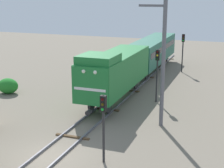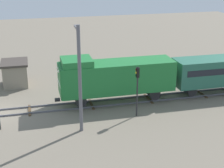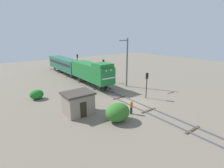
{
  "view_description": "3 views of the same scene",
  "coord_description": "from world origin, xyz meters",
  "px_view_note": "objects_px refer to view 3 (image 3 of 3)",
  "views": [
    {
      "loc": [
        9.74,
        -15.75,
        9.26
      ],
      "look_at": [
        0.39,
        9.37,
        2.06
      ],
      "focal_mm": 55.0,
      "sensor_mm": 36.0,
      "label": 1
    },
    {
      "loc": [
        30.21,
        3.45,
        13.46
      ],
      "look_at": [
        0.88,
        10.68,
        2.31
      ],
      "focal_mm": 55.0,
      "sensor_mm": 36.0,
      "label": 2
    },
    {
      "loc": [
        -15.95,
        -16.62,
        9.33
      ],
      "look_at": [
        1.19,
        6.5,
        1.21
      ],
      "focal_mm": 28.0,
      "sensor_mm": 36.0,
      "label": 3
    }
  ],
  "objects_px": {
    "passenger_car_leading": "(64,64)",
    "traffic_signal_near": "(147,81)",
    "traffic_signal_far": "(77,60)",
    "relay_hut": "(78,103)",
    "locomotive": "(92,71)",
    "traffic_signal_mid": "(104,67)",
    "worker_near_track": "(131,106)",
    "catenary_mast": "(127,62)"
  },
  "relations": [
    {
      "from": "locomotive",
      "to": "traffic_signal_far",
      "type": "relative_size",
      "value": 2.56
    },
    {
      "from": "traffic_signal_far",
      "to": "worker_near_track",
      "type": "relative_size",
      "value": 2.67
    },
    {
      "from": "locomotive",
      "to": "traffic_signal_far",
      "type": "distance_m",
      "value": 13.94
    },
    {
      "from": "passenger_car_leading",
      "to": "worker_near_track",
      "type": "relative_size",
      "value": 8.24
    },
    {
      "from": "traffic_signal_mid",
      "to": "worker_near_track",
      "type": "bearing_deg",
      "value": -111.64
    },
    {
      "from": "locomotive",
      "to": "passenger_car_leading",
      "type": "distance_m",
      "value": 13.34
    },
    {
      "from": "passenger_car_leading",
      "to": "traffic_signal_near",
      "type": "relative_size",
      "value": 3.57
    },
    {
      "from": "traffic_signal_mid",
      "to": "traffic_signal_far",
      "type": "xyz_separation_m",
      "value": [
        0.2,
        12.32,
        -0.03
      ]
    },
    {
      "from": "traffic_signal_mid",
      "to": "relay_hut",
      "type": "height_order",
      "value": "traffic_signal_mid"
    },
    {
      "from": "relay_hut",
      "to": "traffic_signal_far",
      "type": "bearing_deg",
      "value": 64.26
    },
    {
      "from": "locomotive",
      "to": "traffic_signal_far",
      "type": "bearing_deg",
      "value": 75.03
    },
    {
      "from": "traffic_signal_near",
      "to": "traffic_signal_far",
      "type": "distance_m",
      "value": 24.18
    },
    {
      "from": "passenger_car_leading",
      "to": "traffic_signal_near",
      "type": "height_order",
      "value": "traffic_signal_near"
    },
    {
      "from": "traffic_signal_near",
      "to": "catenary_mast",
      "type": "distance_m",
      "value": 7.07
    },
    {
      "from": "traffic_signal_mid",
      "to": "traffic_signal_near",
      "type": "bearing_deg",
      "value": -90.97
    },
    {
      "from": "locomotive",
      "to": "catenary_mast",
      "type": "distance_m",
      "value": 6.71
    },
    {
      "from": "traffic_signal_near",
      "to": "relay_hut",
      "type": "bearing_deg",
      "value": 173.86
    },
    {
      "from": "traffic_signal_far",
      "to": "worker_near_track",
      "type": "bearing_deg",
      "value": -102.56
    },
    {
      "from": "worker_near_track",
      "to": "relay_hut",
      "type": "distance_m",
      "value": 6.44
    },
    {
      "from": "locomotive",
      "to": "worker_near_track",
      "type": "height_order",
      "value": "locomotive"
    },
    {
      "from": "locomotive",
      "to": "relay_hut",
      "type": "xyz_separation_m",
      "value": [
        -7.5,
        -9.56,
        -1.38
      ]
    },
    {
      "from": "traffic_signal_near",
      "to": "locomotive",
      "type": "bearing_deg",
      "value": 106.64
    },
    {
      "from": "relay_hut",
      "to": "traffic_signal_mid",
      "type": "bearing_deg",
      "value": 44.48
    },
    {
      "from": "worker_near_track",
      "to": "catenary_mast",
      "type": "xyz_separation_m",
      "value": [
        7.34,
        9.34,
        3.65
      ]
    },
    {
      "from": "locomotive",
      "to": "traffic_signal_mid",
      "type": "distance_m",
      "value": 3.61
    },
    {
      "from": "traffic_signal_near",
      "to": "traffic_signal_far",
      "type": "height_order",
      "value": "traffic_signal_far"
    },
    {
      "from": "locomotive",
      "to": "catenary_mast",
      "type": "height_order",
      "value": "catenary_mast"
    },
    {
      "from": "passenger_car_leading",
      "to": "catenary_mast",
      "type": "relative_size",
      "value": 1.59
    },
    {
      "from": "traffic_signal_near",
      "to": "traffic_signal_far",
      "type": "relative_size",
      "value": 0.86
    },
    {
      "from": "locomotive",
      "to": "traffic_signal_mid",
      "type": "relative_size",
      "value": 2.53
    },
    {
      "from": "locomotive",
      "to": "traffic_signal_mid",
      "type": "bearing_deg",
      "value": 18.68
    },
    {
      "from": "locomotive",
      "to": "relay_hut",
      "type": "relative_size",
      "value": 3.31
    },
    {
      "from": "traffic_signal_far",
      "to": "traffic_signal_near",
      "type": "bearing_deg",
      "value": -90.95
    },
    {
      "from": "locomotive",
      "to": "traffic_signal_near",
      "type": "height_order",
      "value": "locomotive"
    },
    {
      "from": "catenary_mast",
      "to": "relay_hut",
      "type": "bearing_deg",
      "value": -156.44
    },
    {
      "from": "locomotive",
      "to": "traffic_signal_far",
      "type": "xyz_separation_m",
      "value": [
        3.6,
        13.47,
        0.36
      ]
    },
    {
      "from": "traffic_signal_mid",
      "to": "relay_hut",
      "type": "bearing_deg",
      "value": -135.52
    },
    {
      "from": "traffic_signal_far",
      "to": "relay_hut",
      "type": "xyz_separation_m",
      "value": [
        -11.1,
        -23.02,
        -1.75
      ]
    },
    {
      "from": "locomotive",
      "to": "worker_near_track",
      "type": "relative_size",
      "value": 6.82
    },
    {
      "from": "traffic_signal_mid",
      "to": "catenary_mast",
      "type": "height_order",
      "value": "catenary_mast"
    },
    {
      "from": "passenger_car_leading",
      "to": "traffic_signal_mid",
      "type": "xyz_separation_m",
      "value": [
        3.4,
        -12.19,
        0.64
      ]
    },
    {
      "from": "worker_near_track",
      "to": "traffic_signal_mid",
      "type": "bearing_deg",
      "value": -78.53
    }
  ]
}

